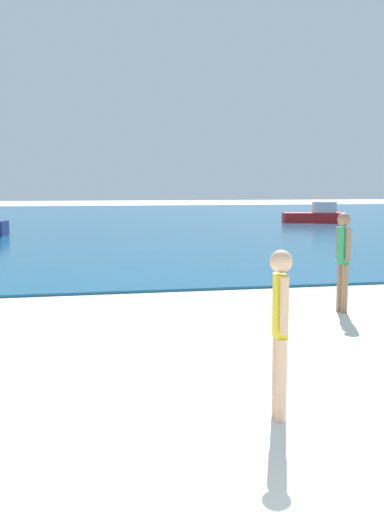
{
  "coord_description": "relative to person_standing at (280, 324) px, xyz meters",
  "views": [
    {
      "loc": [
        -1.99,
        -2.0,
        2.2
      ],
      "look_at": [
        0.02,
        7.11,
        1.17
      ],
      "focal_mm": 44.01,
      "sensor_mm": 36.0,
      "label": 1
    }
  ],
  "objects": [
    {
      "name": "person_standing",
      "position": [
        0.0,
        0.0,
        0.0
      ],
      "size": [
        0.22,
        0.37,
        1.62
      ],
      "rotation": [
        0.0,
        0.0,
        1.46
      ],
      "color": "#DDAD84",
      "rests_on": "ground"
    },
    {
      "name": "boat_far",
      "position": [
        13.49,
        30.11,
        -0.43
      ],
      "size": [
        3.83,
        1.9,
        1.25
      ],
      "rotation": [
        0.0,
        0.0,
        2.93
      ],
      "color": "red",
      "rests_on": "water"
    },
    {
      "name": "person_distant",
      "position": [
        2.88,
        4.62,
        0.08
      ],
      "size": [
        0.23,
        0.4,
        1.76
      ],
      "rotation": [
        0.0,
        0.0,
        4.81
      ],
      "color": "#936B4C",
      "rests_on": "ground"
    },
    {
      "name": "water",
      "position": [
        -0.06,
        37.37,
        -0.89
      ],
      "size": [
        160.0,
        60.0,
        0.06
      ],
      "primitive_type": "cube",
      "color": "#14567F",
      "rests_on": "ground"
    }
  ]
}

